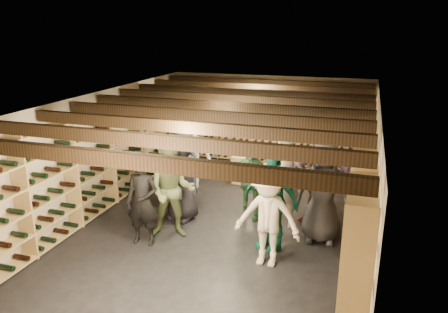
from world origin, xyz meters
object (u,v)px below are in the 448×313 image
person_8 (322,183)px  person_0 (180,176)px  crate_loose (255,168)px  person_9 (190,152)px  person_3 (268,217)px  person_1 (142,201)px  person_10 (250,181)px  person_2 (172,191)px  person_11 (324,171)px  person_4 (271,199)px  crate_stack_left (243,170)px  person_6 (182,162)px  person_5 (178,170)px  person_12 (323,191)px  person_7 (285,181)px  crate_stack_right (269,175)px

person_8 → person_0: bearing=-156.0°
crate_loose → person_9: person_9 is taller
person_3 → person_8: person_8 is taller
person_1 → person_10: 2.20m
person_0 → person_9: bearing=117.7°
person_9 → person_10: bearing=-29.7°
person_2 → person_8: bearing=8.4°
person_1 → person_11: person_11 is taller
person_1 → person_4: size_ratio=0.87×
person_2 → person_11: bearing=23.1°
crate_stack_left → person_6: bearing=-127.9°
person_3 → person_11: size_ratio=1.00×
person_5 → person_12: (3.01, -0.53, 0.10)m
person_10 → person_11: person_11 is taller
person_2 → person_5: bearing=91.8°
person_1 → person_4: person_4 is taller
crate_stack_left → person_5: person_5 is taller
person_11 → person_7: bearing=-109.1°
crate_stack_left → person_9: size_ratio=0.37×
person_5 → person_12: bearing=-27.7°
person_6 → person_8: bearing=-2.6°
crate_stack_right → person_8: 2.43m
crate_stack_right → crate_loose: size_ratio=1.18×
person_5 → person_6: bearing=84.8°
crate_stack_right → crate_stack_left: bearing=-175.9°
person_6 → person_12: bearing=-11.8°
crate_stack_right → person_11: 1.78m
crate_stack_right → crate_loose: bearing=122.5°
person_9 → crate_loose: bearing=58.7°
person_4 → person_5: 2.47m
person_11 → crate_stack_left: bearing=167.6°
person_7 → person_10: 0.73m
crate_stack_left → person_1: size_ratio=0.43×
person_10 → crate_loose: bearing=97.6°
person_0 → person_12: size_ratio=0.95×
person_11 → person_10: bearing=-133.0°
person_8 → person_9: 3.31m
person_10 → person_8: bearing=-3.5°
crate_loose → person_9: size_ratio=0.28×
person_6 → person_8: 3.10m
person_1 → person_8: person_8 is taller
person_1 → person_8: bearing=23.9°
crate_loose → person_8: 3.48m
crate_stack_left → person_12: person_12 is taller
crate_stack_left → person_8: person_8 is taller
person_1 → person_8: size_ratio=0.89×
person_5 → person_6: (-0.12, 0.54, -0.00)m
person_6 → person_12: size_ratio=0.89×
person_8 → person_12: size_ratio=0.94×
person_5 → person_9: 1.14m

